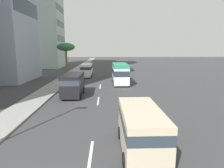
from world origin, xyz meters
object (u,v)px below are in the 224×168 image
object	(u,v)px
minibus_lead	(120,73)
van_second	(141,127)
van_fourth	(87,69)
van_third	(73,83)
palm_tree	(66,48)

from	to	relation	value
minibus_lead	van_second	size ratio (longest dim) A/B	1.37
van_second	van_fourth	distance (m)	28.78
minibus_lead	van_third	size ratio (longest dim) A/B	1.34
van_third	minibus_lead	bearing A→B (deg)	142.21
van_fourth	palm_tree	size ratio (longest dim) A/B	0.84
van_second	palm_tree	xyz separation A→B (m)	(26.99, 9.24, 4.35)
van_third	van_second	bearing A→B (deg)	24.40
minibus_lead	van_second	world-z (taller)	minibus_lead
minibus_lead	palm_tree	xyz separation A→B (m)	(6.67, 9.69, 3.97)
minibus_lead	palm_tree	distance (m)	12.42
van_second	van_third	distance (m)	13.67
van_third	palm_tree	world-z (taller)	palm_tree
van_fourth	palm_tree	bearing A→B (deg)	-71.25
van_third	palm_tree	size ratio (longest dim) A/B	0.79
palm_tree	van_fourth	bearing A→B (deg)	-71.25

